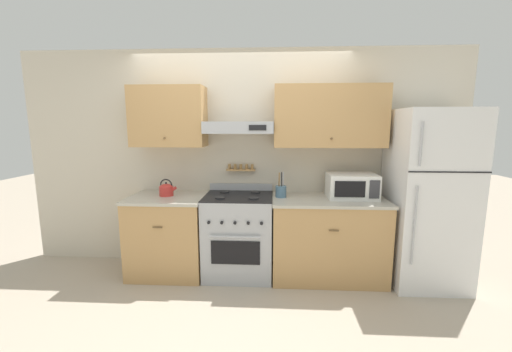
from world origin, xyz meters
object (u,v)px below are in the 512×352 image
object	(u,v)px
stove_range	(239,235)
microwave	(352,186)
tea_kettle	(166,189)
utensil_crock	(281,191)
refrigerator	(427,198)

from	to	relation	value
stove_range	microwave	size ratio (longest dim) A/B	1.91
stove_range	microwave	xyz separation A→B (m)	(1.24, 0.04, 0.57)
tea_kettle	utensil_crock	world-z (taller)	utensil_crock
stove_range	microwave	distance (m)	1.37
refrigerator	utensil_crock	xyz separation A→B (m)	(-1.54, 0.08, 0.04)
stove_range	refrigerator	world-z (taller)	refrigerator
refrigerator	microwave	bearing A→B (deg)	172.98
tea_kettle	microwave	distance (m)	2.06
utensil_crock	tea_kettle	bearing A→B (deg)	-180.00
refrigerator	stove_range	bearing A→B (deg)	178.52
stove_range	utensil_crock	world-z (taller)	utensil_crock
stove_range	utensil_crock	distance (m)	0.69
refrigerator	tea_kettle	distance (m)	2.83
tea_kettle	microwave	bearing A→B (deg)	0.50
microwave	tea_kettle	bearing A→B (deg)	-179.50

